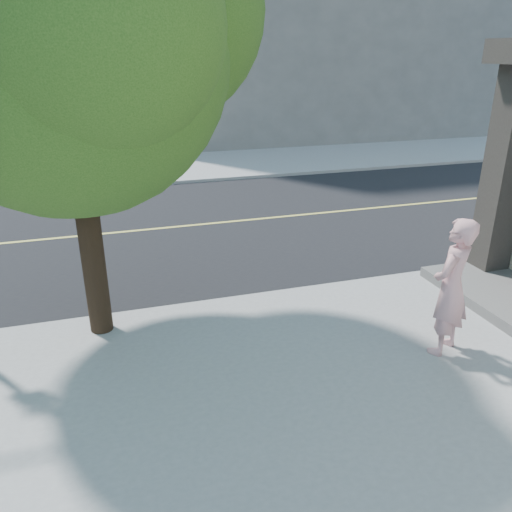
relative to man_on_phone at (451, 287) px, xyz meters
name	(u,v)px	position (x,y,z in m)	size (l,w,h in m)	color
sidewalk_ne	(284,125)	(6.35, 24.10, -1.08)	(29.00, 25.00, 0.12)	#999998
man_on_phone	(451,287)	(0.00, 0.00, 0.00)	(0.74, 0.49, 2.04)	pink
street_tree	(71,11)	(-4.67, 2.11, 3.55)	(5.33, 4.84, 7.07)	black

